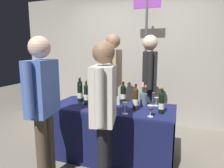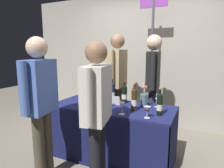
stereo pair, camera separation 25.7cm
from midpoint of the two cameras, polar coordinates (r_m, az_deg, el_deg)
name	(u,v)px [view 2 (the right image)]	position (r m, az deg, el deg)	size (l,w,h in m)	color
ground_plane	(112,156)	(2.93, 2.68, -20.32)	(12.00, 12.00, 0.00)	gray
back_partition	(145,59)	(4.04, 11.44, 7.06)	(5.22, 0.12, 2.58)	#9E998E
tasting_table	(112,122)	(2.71, 2.77, -10.97)	(1.65, 0.72, 0.73)	#191E51
featured_wine_bottle	(83,89)	(2.97, -6.07, -1.63)	(0.08, 0.08, 0.35)	black
display_bottle_0	(112,92)	(2.82, 2.75, -2.36)	(0.07, 0.07, 0.33)	#192333
display_bottle_1	(124,94)	(2.78, 6.29, -2.84)	(0.08, 0.08, 0.30)	black
display_bottle_2	(103,99)	(2.47, 0.34, -4.36)	(0.07, 0.07, 0.32)	#192333
display_bottle_3	(160,104)	(2.34, 16.85, -5.63)	(0.07, 0.07, 0.32)	black
display_bottle_4	(93,96)	(2.59, -2.63, -3.53)	(0.08, 0.08, 0.32)	black
display_bottle_5	(102,92)	(2.79, -0.34, -2.50)	(0.08, 0.08, 0.35)	black
display_bottle_6	(82,92)	(2.85, -6.23, -2.26)	(0.07, 0.07, 0.35)	black
display_bottle_7	(87,93)	(2.73, -4.51, -2.80)	(0.07, 0.07, 0.34)	black
display_bottle_8	(134,99)	(2.43, 9.53, -4.49)	(0.07, 0.07, 0.33)	#38230F
wine_glass_near_vendor	(147,109)	(2.22, 13.55, -7.26)	(0.08, 0.08, 0.13)	silver
wine_glass_mid	(157,101)	(2.67, 15.77, -4.83)	(0.07, 0.07, 0.11)	silver
wine_glass_near_taster	(122,106)	(2.29, 6.19, -6.32)	(0.07, 0.07, 0.14)	silver
flower_vase	(144,99)	(2.66, 12.05, -4.34)	(0.10, 0.10, 0.32)	slate
brochure_stand	(115,100)	(2.68, 3.62, -4.84)	(0.15, 0.01, 0.12)	silver
vendor_presenter	(117,75)	(3.29, 3.82, 2.54)	(0.24, 0.62, 1.74)	#4C4233
vendor_assistant	(153,79)	(3.13, 14.18, 1.31)	(0.28, 0.56, 1.70)	#2D3347
taster_foreground_right	(97,106)	(1.93, -0.59, -6.47)	(0.30, 0.58, 1.56)	black
taster_foreground_left	(40,98)	(2.21, -17.10, -4.04)	(0.27, 0.55, 1.61)	#4C4233
booth_signpost	(152,54)	(3.57, 13.61, 8.47)	(0.47, 0.04, 2.37)	#47474C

